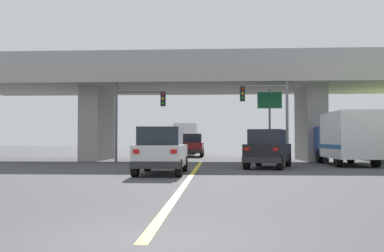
{
  "coord_description": "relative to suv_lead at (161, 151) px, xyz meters",
  "views": [
    {
      "loc": [
        1.07,
        -6.29,
        1.47
      ],
      "look_at": [
        -0.44,
        20.84,
        2.32
      ],
      "focal_mm": 42.19,
      "sensor_mm": 36.0,
      "label": 1
    }
  ],
  "objects": [
    {
      "name": "ground",
      "position": [
        1.33,
        13.78,
        -1.01
      ],
      "size": [
        160.0,
        160.0,
        0.0
      ],
      "primitive_type": "plane",
      "color": "#424244"
    },
    {
      "name": "overpass_bridge",
      "position": [
        1.33,
        13.78,
        4.32
      ],
      "size": [
        34.17,
        8.59,
        7.36
      ],
      "color": "#A8A59E",
      "rests_on": "ground"
    },
    {
      "name": "lane_divider_stripe",
      "position": [
        1.33,
        -1.02,
        -1.01
      ],
      "size": [
        0.2,
        24.21,
        0.01
      ],
      "primitive_type": "cube",
      "color": "yellow",
      "rests_on": "ground"
    },
    {
      "name": "suv_lead",
      "position": [
        0.0,
        0.0,
        0.0
      ],
      "size": [
        2.01,
        4.38,
        2.02
      ],
      "color": "silver",
      "rests_on": "ground"
    },
    {
      "name": "suv_crossing",
      "position": [
        5.09,
        4.52,
        -0.0
      ],
      "size": [
        3.0,
        4.67,
        2.02
      ],
      "rotation": [
        0.0,
        0.0,
        -0.28
      ],
      "color": "black",
      "rests_on": "ground"
    },
    {
      "name": "box_truck",
      "position": [
        9.99,
        7.47,
        0.6
      ],
      "size": [
        2.33,
        6.76,
        3.06
      ],
      "color": "navy",
      "rests_on": "ground"
    },
    {
      "name": "sedan_oncoming",
      "position": [
        0.17,
        20.76,
        0.0
      ],
      "size": [
        2.05,
        4.61,
        2.02
      ],
      "color": "maroon",
      "rests_on": "ground"
    },
    {
      "name": "traffic_signal_nearside",
      "position": [
        5.86,
        9.64,
        2.53
      ],
      "size": [
        3.09,
        0.36,
        5.53
      ],
      "color": "slate",
      "rests_on": "ground"
    },
    {
      "name": "traffic_signal_farside",
      "position": [
        -3.09,
        9.81,
        2.42
      ],
      "size": [
        3.35,
        0.36,
        5.49
      ],
      "color": "#56595E",
      "rests_on": "ground"
    },
    {
      "name": "highway_sign",
      "position": [
        5.99,
        11.49,
        2.65
      ],
      "size": [
        1.69,
        0.17,
        4.94
      ],
      "color": "#56595E",
      "rests_on": "ground"
    },
    {
      "name": "semi_truck_distant",
      "position": [
        -1.0,
        30.07,
        0.67
      ],
      "size": [
        2.33,
        6.66,
        3.24
      ],
      "color": "navy",
      "rests_on": "ground"
    }
  ]
}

